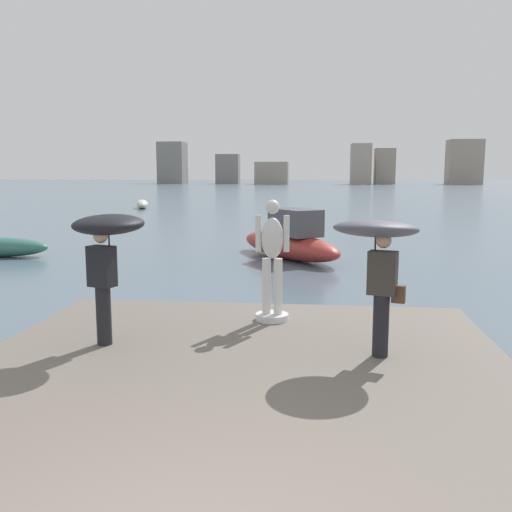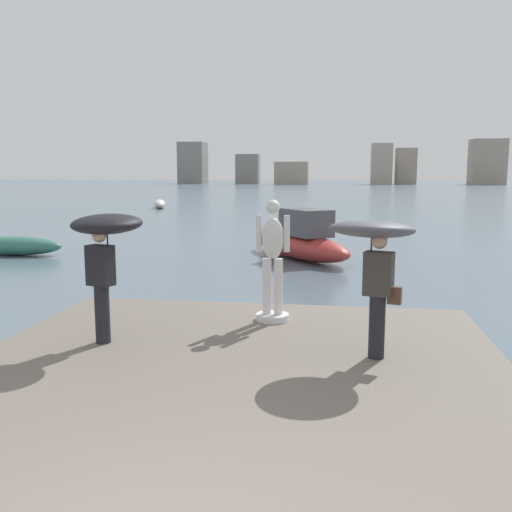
{
  "view_description": "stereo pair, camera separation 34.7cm",
  "coord_description": "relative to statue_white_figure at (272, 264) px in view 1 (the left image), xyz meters",
  "views": [
    {
      "loc": [
        1.01,
        -2.91,
        2.93
      ],
      "look_at": [
        0.0,
        6.25,
        1.55
      ],
      "focal_mm": 38.99,
      "sensor_mm": 36.0,
      "label": 1
    },
    {
      "loc": [
        1.35,
        -2.87,
        2.93
      ],
      "look_at": [
        0.0,
        6.25,
        1.55
      ],
      "focal_mm": 38.99,
      "sensor_mm": 36.0,
      "label": 2
    }
  ],
  "objects": [
    {
      "name": "distant_skyline",
      "position": [
        0.36,
        142.84,
        3.61
      ],
      "size": [
        86.41,
        13.77,
        11.52
      ],
      "color": "gray",
      "rests_on": "ground"
    },
    {
      "name": "statue_white_figure",
      "position": [
        0.0,
        0.0,
        0.0
      ],
      "size": [
        0.58,
        0.57,
        2.08
      ],
      "color": "silver",
      "rests_on": "pier"
    },
    {
      "name": "boat_mid",
      "position": [
        -0.17,
        9.65,
        -0.77
      ],
      "size": [
        4.4,
        5.37,
        1.73
      ],
      "color": "#9E2D28",
      "rests_on": "ground"
    },
    {
      "name": "onlooker_right",
      "position": [
        1.58,
        -1.71,
        0.57
      ],
      "size": [
        1.46,
        1.47,
        1.95
      ],
      "color": "black",
      "rests_on": "pier"
    },
    {
      "name": "onlooker_left",
      "position": [
        -2.28,
        -1.66,
        0.58
      ],
      "size": [
        1.31,
        1.32,
        1.96
      ],
      "color": "black",
      "rests_on": "pier"
    },
    {
      "name": "pier",
      "position": [
        -0.26,
        -4.12,
        -1.19
      ],
      "size": [
        7.4,
        10.67,
        0.4
      ],
      "primitive_type": "cube",
      "color": "#70665B",
      "rests_on": "ground"
    },
    {
      "name": "boat_far",
      "position": [
        -13.86,
        35.98,
        -1.03
      ],
      "size": [
        2.12,
        3.87,
        0.72
      ],
      "color": "silver",
      "rests_on": "ground"
    },
    {
      "name": "ground_plane",
      "position": [
        -0.26,
        33.55,
        -1.39
      ],
      "size": [
        400.0,
        400.0,
        0.0
      ],
      "primitive_type": "plane",
      "color": "slate"
    }
  ]
}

